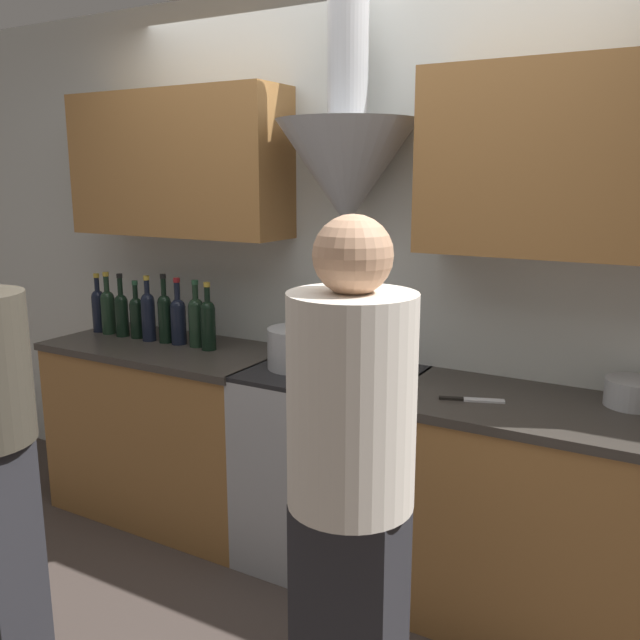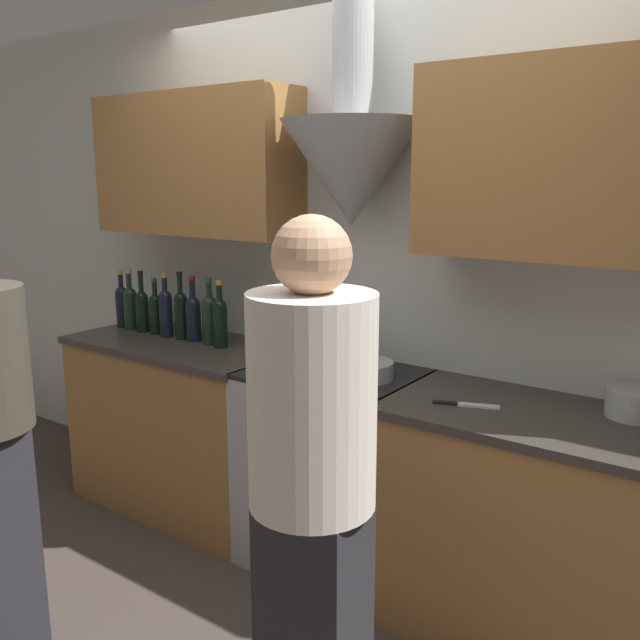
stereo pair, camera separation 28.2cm
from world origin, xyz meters
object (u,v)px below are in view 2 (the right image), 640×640
object	(u,v)px
wine_bottle_2	(142,308)
stock_pot	(301,348)
wine_bottle_1	(130,305)
person_foreground_right	(312,486)
mixing_bowl	(365,370)
wine_bottle_3	(156,311)
wine_bottle_4	(166,311)
wine_bottle_5	(181,312)
wine_bottle_8	(220,320)
stove_range	(333,467)
saucepan	(635,403)
wine_bottle_7	(210,317)
wine_bottle_0	(122,304)
wine_bottle_6	(193,315)

from	to	relation	value
wine_bottle_2	stock_pot	world-z (taller)	wine_bottle_2
wine_bottle_1	person_foreground_right	size ratio (longest dim) A/B	0.20
stock_pot	mixing_bowl	xyz separation A→B (m)	(0.32, 0.02, -0.05)
mixing_bowl	person_foreground_right	xyz separation A→B (m)	(0.42, -0.96, -0.03)
wine_bottle_2	person_foreground_right	size ratio (longest dim) A/B	0.20
wine_bottle_3	wine_bottle_4	bearing A→B (deg)	-7.93
wine_bottle_5	stock_pot	bearing A→B (deg)	-4.11
stock_pot	person_foreground_right	size ratio (longest dim) A/B	0.16
wine_bottle_4	wine_bottle_8	distance (m)	0.39
wine_bottle_3	stove_range	bearing A→B (deg)	-1.96
wine_bottle_2	wine_bottle_3	xyz separation A→B (m)	(0.10, 0.01, -0.01)
mixing_bowl	saucepan	distance (m)	1.04
wine_bottle_7	mixing_bowl	size ratio (longest dim) A/B	1.40
wine_bottle_0	stock_pot	xyz separation A→B (m)	(1.32, -0.07, -0.04)
stove_range	stock_pot	bearing A→B (deg)	-172.66
wine_bottle_1	saucepan	size ratio (longest dim) A/B	1.69
wine_bottle_1	wine_bottle_2	world-z (taller)	same
wine_bottle_3	saucepan	world-z (taller)	wine_bottle_3
wine_bottle_4	stock_pot	size ratio (longest dim) A/B	1.27
wine_bottle_7	person_foreground_right	size ratio (longest dim) A/B	0.20
wine_bottle_1	wine_bottle_6	world-z (taller)	wine_bottle_6
stove_range	wine_bottle_6	world-z (taller)	wine_bottle_6
wine_bottle_2	wine_bottle_4	bearing A→B (deg)	-0.80
stock_pot	person_foreground_right	distance (m)	1.20
wine_bottle_4	person_foreground_right	bearing A→B (deg)	-30.32
saucepan	person_foreground_right	bearing A→B (deg)	-118.32
mixing_bowl	stock_pot	bearing A→B (deg)	-176.22
stove_range	wine_bottle_8	distance (m)	0.92
wine_bottle_5	wine_bottle_7	bearing A→B (deg)	4.49
wine_bottle_3	wine_bottle_7	bearing A→B (deg)	1.92
wine_bottle_2	person_foreground_right	world-z (taller)	person_foreground_right
wine_bottle_5	wine_bottle_2	bearing A→B (deg)	-178.30
wine_bottle_5	wine_bottle_6	distance (m)	0.08
wine_bottle_3	saucepan	bearing A→B (deg)	2.87
wine_bottle_4	wine_bottle_6	world-z (taller)	same
wine_bottle_1	wine_bottle_7	distance (m)	0.60
wine_bottle_4	wine_bottle_1	bearing A→B (deg)	177.90
wine_bottle_7	saucepan	xyz separation A→B (m)	(1.99, 0.11, -0.09)
wine_bottle_5	stock_pot	size ratio (longest dim) A/B	1.32
wine_bottle_5	stock_pot	xyz separation A→B (m)	(0.83, -0.06, -0.05)
wine_bottle_7	stock_pot	xyz separation A→B (m)	(0.64, -0.07, -0.05)
wine_bottle_7	wine_bottle_4	bearing A→B (deg)	-174.86
saucepan	wine_bottle_3	bearing A→B (deg)	-177.13
wine_bottle_6	wine_bottle_7	xyz separation A→B (m)	(0.11, 0.01, 0.01)
stock_pot	saucepan	xyz separation A→B (m)	(1.35, 0.18, -0.04)
wine_bottle_2	mixing_bowl	world-z (taller)	wine_bottle_2
wine_bottle_1	wine_bottle_8	bearing A→B (deg)	-0.61
wine_bottle_3	wine_bottle_8	world-z (taller)	wine_bottle_8
wine_bottle_6	wine_bottle_8	bearing A→B (deg)	-4.61
stove_range	person_foreground_right	world-z (taller)	person_foreground_right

